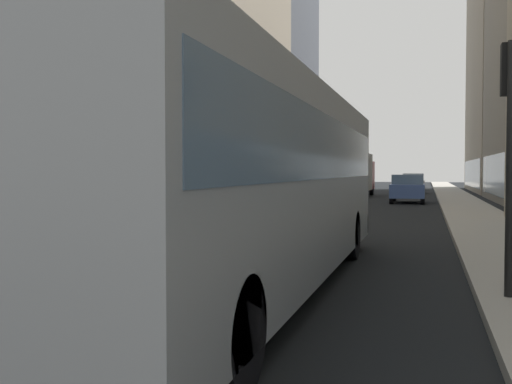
{
  "coord_description": "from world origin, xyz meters",
  "views": [
    {
      "loc": [
        3.83,
        -4.72,
        1.83
      ],
      "look_at": [
        0.48,
        6.8,
        1.4
      ],
      "focal_mm": 41.26,
      "sensor_mm": 36.0,
      "label": 1
    }
  ],
  "objects_px": {
    "car_blue_hatchback": "(408,188)",
    "traffic_light_near": "(511,126)",
    "box_truck": "(354,173)",
    "car_yellow_taxi": "(299,195)",
    "car_grey_wagon": "(413,183)",
    "transit_bus": "(249,174)"
  },
  "relations": [
    {
      "from": "transit_bus",
      "to": "car_blue_hatchback",
      "type": "distance_m",
      "value": 26.18
    },
    {
      "from": "box_truck",
      "to": "car_yellow_taxi",
      "type": "bearing_deg",
      "value": -90.0
    },
    {
      "from": "car_grey_wagon",
      "to": "box_truck",
      "type": "bearing_deg",
      "value": -120.23
    },
    {
      "from": "car_blue_hatchback",
      "to": "traffic_light_near",
      "type": "height_order",
      "value": "traffic_light_near"
    },
    {
      "from": "box_truck",
      "to": "traffic_light_near",
      "type": "distance_m",
      "value": 34.54
    },
    {
      "from": "car_grey_wagon",
      "to": "traffic_light_near",
      "type": "height_order",
      "value": "traffic_light_near"
    },
    {
      "from": "transit_bus",
      "to": "traffic_light_near",
      "type": "bearing_deg",
      "value": -2.27
    },
    {
      "from": "car_grey_wagon",
      "to": "transit_bus",
      "type": "bearing_deg",
      "value": -92.25
    },
    {
      "from": "transit_bus",
      "to": "car_yellow_taxi",
      "type": "relative_size",
      "value": 2.41
    },
    {
      "from": "transit_bus",
      "to": "box_truck",
      "type": "bearing_deg",
      "value": 94.06
    },
    {
      "from": "transit_bus",
      "to": "car_yellow_taxi",
      "type": "bearing_deg",
      "value": 99.14
    },
    {
      "from": "box_truck",
      "to": "traffic_light_near",
      "type": "relative_size",
      "value": 2.21
    },
    {
      "from": "box_truck",
      "to": "car_grey_wagon",
      "type": "bearing_deg",
      "value": 59.77
    },
    {
      "from": "car_yellow_taxi",
      "to": "car_blue_hatchback",
      "type": "bearing_deg",
      "value": 70.34
    },
    {
      "from": "car_yellow_taxi",
      "to": "car_grey_wagon",
      "type": "relative_size",
      "value": 1.18
    },
    {
      "from": "car_grey_wagon",
      "to": "traffic_light_near",
      "type": "xyz_separation_m",
      "value": [
        2.1,
        -40.86,
        1.62
      ]
    },
    {
      "from": "car_grey_wagon",
      "to": "car_blue_hatchback",
      "type": "xyz_separation_m",
      "value": [
        -0.0,
        -14.6,
        0.0
      ]
    },
    {
      "from": "transit_bus",
      "to": "car_grey_wagon",
      "type": "bearing_deg",
      "value": 87.75
    },
    {
      "from": "transit_bus",
      "to": "car_yellow_taxi",
      "type": "distance_m",
      "value": 15.14
    },
    {
      "from": "car_grey_wagon",
      "to": "box_truck",
      "type": "height_order",
      "value": "box_truck"
    },
    {
      "from": "car_blue_hatchback",
      "to": "traffic_light_near",
      "type": "relative_size",
      "value": 1.17
    },
    {
      "from": "box_truck",
      "to": "transit_bus",
      "type": "bearing_deg",
      "value": -85.94
    }
  ]
}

